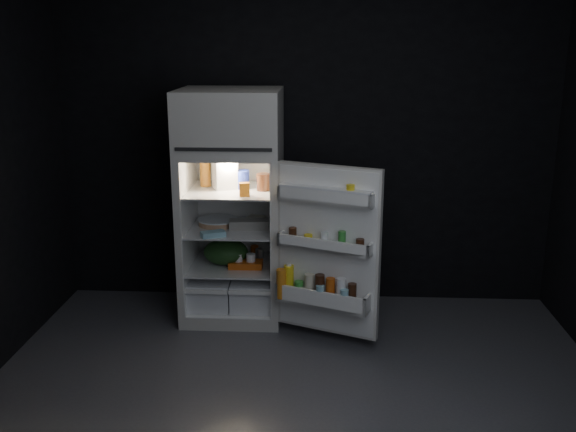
# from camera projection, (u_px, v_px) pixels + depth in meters

# --- Properties ---
(floor) EXTENTS (4.00, 3.40, 0.00)m
(floor) POSITION_uv_depth(u_px,v_px,m) (296.00, 402.00, 3.90)
(floor) COLOR #49494E
(floor) RESTS_ON ground
(wall_back) EXTENTS (4.00, 0.00, 2.70)m
(wall_back) POSITION_uv_depth(u_px,v_px,m) (305.00, 140.00, 5.18)
(wall_back) COLOR black
(wall_back) RESTS_ON ground
(wall_front) EXTENTS (4.00, 0.00, 2.70)m
(wall_front) POSITION_uv_depth(u_px,v_px,m) (274.00, 313.00, 1.91)
(wall_front) COLOR black
(wall_front) RESTS_ON ground
(refrigerator) EXTENTS (0.76, 0.71, 1.78)m
(refrigerator) POSITION_uv_depth(u_px,v_px,m) (232.00, 197.00, 4.95)
(refrigerator) COLOR beige
(refrigerator) RESTS_ON ground
(fridge_door) EXTENTS (0.74, 0.45, 1.22)m
(fridge_door) POSITION_uv_depth(u_px,v_px,m) (326.00, 255.00, 4.49)
(fridge_door) COLOR beige
(fridge_door) RESTS_ON ground
(milk_jug) EXTENTS (0.22, 0.22, 0.24)m
(milk_jug) POSITION_uv_depth(u_px,v_px,m) (225.00, 173.00, 4.90)
(milk_jug) COLOR white
(milk_jug) RESTS_ON refrigerator
(mayo_jar) EXTENTS (0.12, 0.12, 0.14)m
(mayo_jar) POSITION_uv_depth(u_px,v_px,m) (242.00, 179.00, 4.91)
(mayo_jar) COLOR #1D30A1
(mayo_jar) RESTS_ON refrigerator
(jam_jar) EXTENTS (0.13, 0.13, 0.13)m
(jam_jar) POSITION_uv_depth(u_px,v_px,m) (263.00, 182.00, 4.84)
(jam_jar) COLOR black
(jam_jar) RESTS_ON refrigerator
(amber_bottle) EXTENTS (0.10, 0.10, 0.22)m
(amber_bottle) POSITION_uv_depth(u_px,v_px,m) (205.00, 172.00, 4.98)
(amber_bottle) COLOR #B2671C
(amber_bottle) RESTS_ON refrigerator
(small_carton) EXTENTS (0.08, 0.07, 0.10)m
(small_carton) POSITION_uv_depth(u_px,v_px,m) (244.00, 189.00, 4.67)
(small_carton) COLOR orange
(small_carton) RESTS_ON refrigerator
(egg_carton) EXTENTS (0.32, 0.14, 0.07)m
(egg_carton) POSITION_uv_depth(u_px,v_px,m) (249.00, 224.00, 4.92)
(egg_carton) COLOR gray
(egg_carton) RESTS_ON refrigerator
(pie) EXTENTS (0.36, 0.36, 0.04)m
(pie) POSITION_uv_depth(u_px,v_px,m) (218.00, 222.00, 5.03)
(pie) COLOR #AB7F5A
(pie) RESTS_ON refrigerator
(flat_package) EXTENTS (0.20, 0.15, 0.04)m
(flat_package) POSITION_uv_depth(u_px,v_px,m) (213.00, 234.00, 4.73)
(flat_package) COLOR #7DB2C1
(flat_package) RESTS_ON refrigerator
(wrapped_pkg) EXTENTS (0.15, 0.14, 0.05)m
(wrapped_pkg) POSITION_uv_depth(u_px,v_px,m) (256.00, 219.00, 5.09)
(wrapped_pkg) COLOR beige
(wrapped_pkg) RESTS_ON refrigerator
(produce_bag) EXTENTS (0.36, 0.30, 0.20)m
(produce_bag) POSITION_uv_depth(u_px,v_px,m) (226.00, 252.00, 5.02)
(produce_bag) COLOR #193815
(produce_bag) RESTS_ON refrigerator
(yogurt_tray) EXTENTS (0.26, 0.14, 0.05)m
(yogurt_tray) POSITION_uv_depth(u_px,v_px,m) (246.00, 264.00, 4.96)
(yogurt_tray) COLOR #BB4B10
(yogurt_tray) RESTS_ON refrigerator
(small_can_red) EXTENTS (0.08, 0.08, 0.09)m
(small_can_red) POSITION_uv_depth(u_px,v_px,m) (255.00, 251.00, 5.21)
(small_can_red) COLOR #BB4B10
(small_can_red) RESTS_ON refrigerator
(small_can_silver) EXTENTS (0.09, 0.09, 0.09)m
(small_can_silver) POSITION_uv_depth(u_px,v_px,m) (260.00, 254.00, 5.13)
(small_can_silver) COLOR silver
(small_can_silver) RESTS_ON refrigerator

